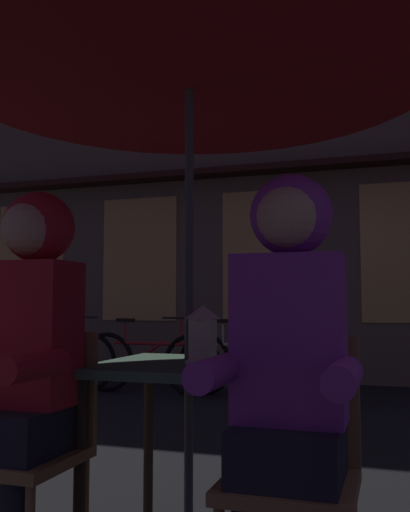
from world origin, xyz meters
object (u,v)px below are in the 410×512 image
chair_left (31,437)px  bicycle_nearest (47,359)px  person_left_hooded (24,340)px  cafe_table (189,388)px  bicycle_second (148,362)px  chair_right (293,459)px  lantern (203,333)px  person_right_hooded (289,346)px  patio_umbrella (190,47)px  bicycle_third (247,365)px

chair_left → bicycle_nearest: (-2.54, 3.95, -0.14)m
chair_left → person_left_hooded: (-0.00, -0.06, 0.36)m
cafe_table → bicycle_second: (-1.78, 3.65, -0.29)m
cafe_table → chair_right: (0.48, -0.37, -0.15)m
lantern → bicycle_nearest: 4.77m
chair_right → bicycle_nearest: size_ratio=0.52×
person_right_hooded → lantern: bearing=135.5°
patio_umbrella → chair_left: patio_umbrella is taller
person_left_hooded → bicycle_third: person_left_hooded is taller
lantern → chair_right: bearing=-40.2°
lantern → person_right_hooded: person_right_hooded is taller
chair_left → bicycle_second: size_ratio=0.52×
bicycle_second → bicycle_third: 1.10m
chair_left → chair_right: (0.96, 0.00, 0.00)m
patio_umbrella → chair_right: (0.48, -0.37, -1.57)m
lantern → person_right_hooded: bearing=-44.5°
chair_right → bicycle_second: chair_right is taller
patio_umbrella → bicycle_nearest: (-3.02, 3.58, -1.71)m
chair_right → bicycle_second: 4.62m
bicycle_third → patio_umbrella: bearing=-79.5°
patio_umbrella → bicycle_third: 4.13m
patio_umbrella → chair_left: 1.68m
patio_umbrella → person_left_hooded: size_ratio=1.65×
cafe_table → bicycle_third: size_ratio=0.45×
chair_left → person_right_hooded: size_ratio=0.62×
chair_left → lantern: bearing=32.8°
cafe_table → bicycle_nearest: bicycle_nearest is taller
cafe_table → lantern: lantern is taller
cafe_table → person_left_hooded: person_left_hooded is taller
lantern → person_left_hooded: bearing=-143.2°
chair_right → person_right_hooded: size_ratio=0.62×
patio_umbrella → bicycle_third: patio_umbrella is taller
bicycle_nearest → bicycle_third: (2.33, 0.11, 0.00)m
cafe_table → patio_umbrella: 1.42m
cafe_table → person_right_hooded: size_ratio=0.53×
person_right_hooded → chair_left: bearing=176.6°
bicycle_second → chair_left: bearing=-72.0°
patio_umbrella → bicycle_second: (-1.78, 3.65, -1.71)m
patio_umbrella → lantern: 1.20m
person_right_hooded → bicycle_second: person_right_hooded is taller
chair_left → bicycle_second: (-1.30, 4.02, -0.14)m
person_right_hooded → bicycle_nearest: 5.34m
chair_left → person_right_hooded: bearing=-3.4°
bicycle_third → bicycle_nearest: bearing=-177.2°
cafe_table → chair_left: bearing=-142.5°
person_right_hooded → bicycle_third: (-1.17, 4.12, -0.50)m
person_right_hooded → bicycle_second: (-2.26, 4.08, -0.50)m
lantern → person_right_hooded: size_ratio=0.17×
cafe_table → bicycle_third: 3.77m
patio_umbrella → person_left_hooded: 1.37m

